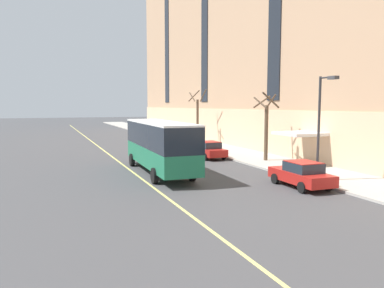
% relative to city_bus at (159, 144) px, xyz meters
% --- Properties ---
extents(ground_plane, '(260.00, 260.00, 0.00)m').
position_rel_city_bus_xyz_m(ground_plane, '(0.82, -3.03, -2.14)').
color(ground_plane, '#424244').
extents(sidewalk, '(5.28, 160.00, 0.15)m').
position_rel_city_bus_xyz_m(sidewalk, '(10.35, -0.03, -2.07)').
color(sidewalk, '#ADA89E').
rests_on(sidewalk, ground).
extents(city_bus, '(2.98, 11.26, 3.70)m').
position_rel_city_bus_xyz_m(city_bus, '(0.00, 0.00, 0.00)').
color(city_bus, '#1E704C').
rests_on(city_bus, ground).
extents(parked_car_champagne_0, '(1.98, 4.79, 1.56)m').
position_rel_city_bus_xyz_m(parked_car_champagne_0, '(6.40, 27.61, -1.36)').
color(parked_car_champagne_0, '#BCAD89').
rests_on(parked_car_champagne_0, ground).
extents(parked_car_red_1, '(2.09, 4.37, 1.56)m').
position_rel_city_bus_xyz_m(parked_car_red_1, '(6.51, -7.52, -1.36)').
color(parked_car_red_1, '#B21E19').
rests_on(parked_car_red_1, ground).
extents(parked_car_red_2, '(2.00, 4.63, 1.56)m').
position_rel_city_bus_xyz_m(parked_car_red_2, '(6.42, 5.75, -1.36)').
color(parked_car_red_2, '#B21E19').
rests_on(parked_car_red_2, ground).
extents(parked_car_champagne_3, '(2.02, 4.83, 1.56)m').
position_rel_city_bus_xyz_m(parked_car_champagne_3, '(6.37, 19.03, -1.36)').
color(parked_car_champagne_3, '#BCAD89').
rests_on(parked_car_champagne_3, ground).
extents(street_tree_mid_block, '(1.79, 1.80, 5.82)m').
position_rel_city_bus_xyz_m(street_tree_mid_block, '(10.01, 1.80, 0.98)').
color(street_tree_mid_block, brown).
rests_on(street_tree_mid_block, sidewalk).
extents(street_tree_far_uptown, '(1.84, 1.81, 6.63)m').
position_rel_city_bus_xyz_m(street_tree_far_uptown, '(10.03, 17.19, 1.27)').
color(street_tree_far_uptown, brown).
rests_on(street_tree_far_uptown, sidewalk).
extents(street_lamp, '(0.36, 1.48, 6.47)m').
position_rel_city_bus_xyz_m(street_lamp, '(8.31, -7.00, 2.01)').
color(street_lamp, '#2D2D30').
rests_on(street_lamp, sidewalk).
extents(lane_centerline, '(0.16, 140.00, 0.01)m').
position_rel_city_bus_xyz_m(lane_centerline, '(-1.70, -0.03, -2.14)').
color(lane_centerline, '#E0D66B').
rests_on(lane_centerline, ground).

